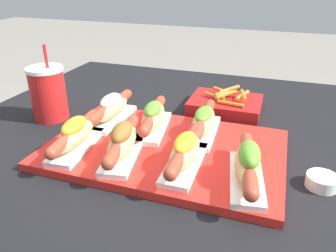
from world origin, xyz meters
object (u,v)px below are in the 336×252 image
at_px(hot_dog_0, 75,135).
at_px(hot_dog_4, 111,109).
at_px(hot_dog_2, 185,152).
at_px(serving_tray, 165,149).
at_px(drink_cup, 48,93).
at_px(hot_dog_1, 122,142).
at_px(fries_basket, 225,104).
at_px(hot_dog_5, 153,117).
at_px(hot_dog_6, 203,122).
at_px(sauce_bowl, 322,181).
at_px(hot_dog_3, 248,165).

relative_size(hot_dog_0, hot_dog_4, 1.00).
bearing_deg(hot_dog_2, serving_tray, 134.36).
bearing_deg(drink_cup, hot_dog_1, -26.97).
bearing_deg(fries_basket, hot_dog_2, -93.08).
bearing_deg(hot_dog_5, hot_dog_2, -48.08).
distance_m(hot_dog_2, hot_dog_6, 0.15).
bearing_deg(sauce_bowl, hot_dog_2, -170.74).
bearing_deg(hot_dog_2, hot_dog_3, -5.69).
height_order(hot_dog_4, sauce_bowl, hot_dog_4).
distance_m(hot_dog_0, hot_dog_4, 0.16).
height_order(serving_tray, hot_dog_5, hot_dog_5).
distance_m(hot_dog_5, hot_dog_6, 0.12).
relative_size(hot_dog_2, hot_dog_5, 1.01).
xyz_separation_m(serving_tray, hot_dog_1, (-0.07, -0.07, 0.04)).
bearing_deg(hot_dog_2, hot_dog_4, 148.43).
bearing_deg(hot_dog_5, hot_dog_6, 7.57).
bearing_deg(hot_dog_0, sauce_bowl, 5.80).
bearing_deg(hot_dog_5, drink_cup, 178.20).
bearing_deg(hot_dog_5, hot_dog_4, 173.00).
distance_m(hot_dog_3, drink_cup, 0.58).
bearing_deg(fries_basket, hot_dog_3, -74.15).
bearing_deg(sauce_bowl, hot_dog_4, 168.08).
height_order(serving_tray, sauce_bowl, sauce_bowl).
xyz_separation_m(hot_dog_3, fries_basket, (-0.11, 0.37, -0.03)).
xyz_separation_m(hot_dog_0, hot_dog_4, (0.00, 0.16, 0.00)).
bearing_deg(sauce_bowl, hot_dog_3, -158.12).
bearing_deg(hot_dog_2, hot_dog_0, -177.90).
xyz_separation_m(hot_dog_1, hot_dog_5, (0.01, 0.14, -0.00)).
xyz_separation_m(hot_dog_4, drink_cup, (-0.19, -0.01, 0.02)).
relative_size(hot_dog_5, drink_cup, 1.04).
relative_size(hot_dog_0, hot_dog_2, 1.00).
bearing_deg(hot_dog_3, hot_dog_5, 149.13).
bearing_deg(fries_basket, hot_dog_1, -112.82).
xyz_separation_m(hot_dog_4, sauce_bowl, (0.50, -0.11, -0.04)).
distance_m(serving_tray, hot_dog_4, 0.20).
relative_size(serving_tray, hot_dog_3, 2.45).
distance_m(hot_dog_2, drink_cup, 0.45).
distance_m(serving_tray, fries_basket, 0.30).
height_order(hot_dog_0, fries_basket, hot_dog_0).
bearing_deg(hot_dog_1, hot_dog_4, 124.81).
xyz_separation_m(serving_tray, hot_dog_3, (0.19, -0.08, 0.04)).
bearing_deg(hot_dog_6, hot_dog_1, -130.90).
bearing_deg(hot_dog_0, hot_dog_4, 88.30).
distance_m(hot_dog_4, fries_basket, 0.34).
distance_m(hot_dog_2, sauce_bowl, 0.27).
bearing_deg(hot_dog_0, hot_dog_2, 2.10).
bearing_deg(hot_dog_3, sauce_bowl, 21.88).
bearing_deg(hot_dog_1, sauce_bowl, 7.09).
bearing_deg(hot_dog_3, hot_dog_1, 178.71).
bearing_deg(fries_basket, sauce_bowl, -52.50).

